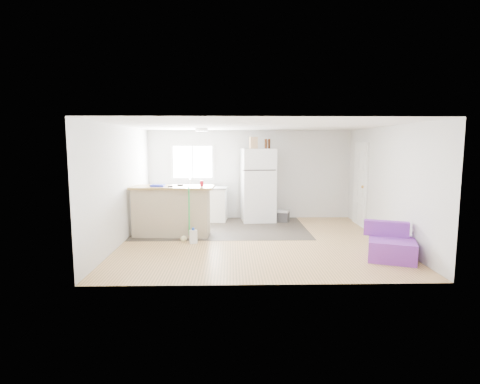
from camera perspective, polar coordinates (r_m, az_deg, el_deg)
name	(u,v)px	position (r m, az deg, el deg)	size (l,w,h in m)	color
room	(256,184)	(7.75, 2.41, 1.18)	(5.51, 5.01, 2.41)	olive
vinyl_zone	(222,228)	(9.17, -2.69, -5.46)	(4.05, 2.50, 0.00)	#2E2822
window	(193,162)	(10.24, -7.22, 4.58)	(1.18, 0.06, 0.98)	white
interior_door	(360,185)	(9.84, 17.83, 1.07)	(0.11, 0.92, 2.10)	white
ceiling_fixture	(202,130)	(8.92, -5.88, 9.41)	(0.30, 0.30, 0.07)	white
kitchen_cabinets	(190,203)	(10.06, -7.69, -1.72)	(2.07, 0.82, 1.18)	white
peninsula	(172,211)	(8.44, -10.35, -2.81)	(1.83, 0.79, 1.11)	tan
refrigerator	(258,185)	(9.86, 2.77, 1.06)	(0.91, 0.87, 1.91)	white
cooler	(281,216)	(9.86, 6.27, -3.64)	(0.49, 0.41, 0.32)	#2F2F31
purple_seat	(391,246)	(7.19, 21.99, -7.65)	(0.98, 0.97, 0.64)	purple
cleaner_jug	(193,236)	(7.78, -7.12, -6.74)	(0.17, 0.14, 0.33)	white
mop	(185,230)	(7.97, -8.33, -5.78)	(0.21, 0.33, 1.18)	green
red_cup	(202,183)	(8.31, -5.86, 1.33)	(0.08, 0.08, 0.12)	red
blue_tray	(158,186)	(8.40, -12.44, 0.97)	(0.30, 0.22, 0.04)	#1522CB
tool_a	(180,185)	(8.42, -9.08, 1.05)	(0.14, 0.05, 0.03)	black
tool_b	(170,186)	(8.23, -10.55, 0.86)	(0.10, 0.04, 0.03)	black
cardboard_box	(253,143)	(9.74, 2.07, 7.50)	(0.20, 0.10, 0.30)	tan
bottle_left	(266,144)	(9.70, 3.96, 7.34)	(0.07, 0.07, 0.25)	#391B0A
bottle_right	(269,144)	(9.84, 4.44, 7.34)	(0.07, 0.07, 0.25)	#391B0A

